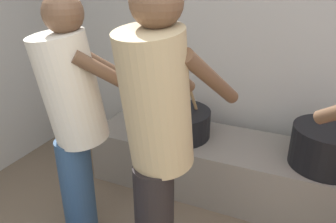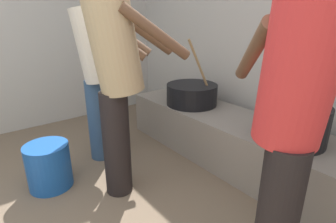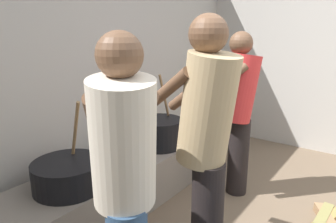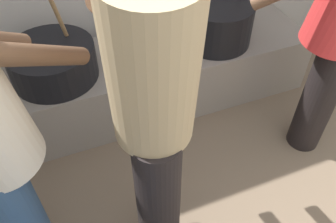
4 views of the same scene
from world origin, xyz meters
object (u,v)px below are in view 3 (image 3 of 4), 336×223
Objects in this scene: cooking_pot_main at (160,132)px; cook_in_tan_shirt at (206,138)px; cook_in_red_shirt at (238,106)px; cook_in_cream_shirt at (125,178)px; cooking_pot_secondary at (68,174)px.

cook_in_tan_shirt is (-0.78, -0.96, 0.37)m from cooking_pot_main.
cook_in_red_shirt is at bearing 14.24° from cook_in_tan_shirt.
cook_in_cream_shirt is at bearing 168.98° from cook_in_tan_shirt.
cook_in_cream_shirt reaches higher than cook_in_red_shirt.
cook_in_tan_shirt reaches higher than cooking_pot_main.
cook_in_tan_shirt is 1.13m from cook_in_red_shirt.
cook_in_cream_shirt is at bearing -174.27° from cook_in_red_shirt.
cook_in_red_shirt is (0.31, -0.68, 0.32)m from cooking_pot_main.
cooking_pot_secondary is 0.40× the size of cook_in_tan_shirt.
cook_in_cream_shirt is 0.58m from cook_in_tan_shirt.
cook_in_tan_shirt is (0.57, -0.11, 0.06)m from cook_in_cream_shirt.
cook_in_tan_shirt reaches higher than cook_in_cream_shirt.
cooking_pot_main is 0.81m from cook_in_red_shirt.
cooking_pot_secondary is at bearing 153.27° from cook_in_red_shirt.
cook_in_tan_shirt reaches higher than cooking_pot_secondary.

